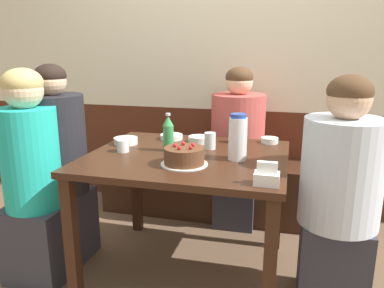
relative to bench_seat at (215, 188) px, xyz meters
name	(u,v)px	position (x,y,z in m)	size (l,w,h in m)	color
ground_plane	(188,270)	(0.00, -0.83, -0.23)	(12.00, 12.00, 0.00)	brown
back_wall	(222,58)	(0.00, 0.22, 1.02)	(4.80, 0.04, 2.50)	#4C2314
bench_seat	(215,188)	(0.00, 0.00, 0.00)	(1.82, 0.38, 0.46)	#381E11
dining_table	(187,171)	(0.00, -0.83, 0.41)	(1.11, 0.95, 0.74)	#381E11
birthday_cake	(184,156)	(0.04, -1.02, 0.55)	(0.24, 0.24, 0.11)	white
water_pitcher	(238,137)	(0.29, -0.85, 0.63)	(0.10, 0.10, 0.25)	white
soju_bottle	(168,133)	(-0.13, -0.78, 0.61)	(0.06, 0.06, 0.22)	#388E4C
napkin_holder	(267,176)	(0.47, -1.21, 0.54)	(0.11, 0.08, 0.11)	white
bowl_soup_white	(200,140)	(0.00, -0.55, 0.53)	(0.14, 0.14, 0.04)	white
bowl_rice_small	(171,137)	(-0.20, -0.50, 0.52)	(0.15, 0.15, 0.03)	white
bowl_side_dish	(126,141)	(-0.44, -0.69, 0.53)	(0.15, 0.15, 0.04)	white
bowl_sauce_shallow	(270,140)	(0.43, -0.44, 0.52)	(0.11, 0.11, 0.03)	white
glass_water_tall	(235,137)	(0.22, -0.48, 0.54)	(0.07, 0.07, 0.07)	silver
glass_tumbler_short	(123,146)	(-0.38, -0.87, 0.54)	(0.07, 0.07, 0.07)	silver
glass_shot_small	(210,141)	(0.10, -0.68, 0.56)	(0.07, 0.07, 0.10)	silver
person_teal_shirt	(33,183)	(-0.81, -1.11, 0.36)	(0.34, 0.31, 1.22)	#33333D
person_pale_blue_shirt	(339,194)	(0.81, -0.89, 0.38)	(0.40, 0.40, 1.20)	#33333D
person_grey_tee	(59,168)	(-0.81, -0.87, 0.37)	(0.36, 0.36, 1.23)	#33333D
person_dark_striped	(237,148)	(0.18, -0.10, 0.37)	(0.39, 0.39, 1.19)	#33333D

